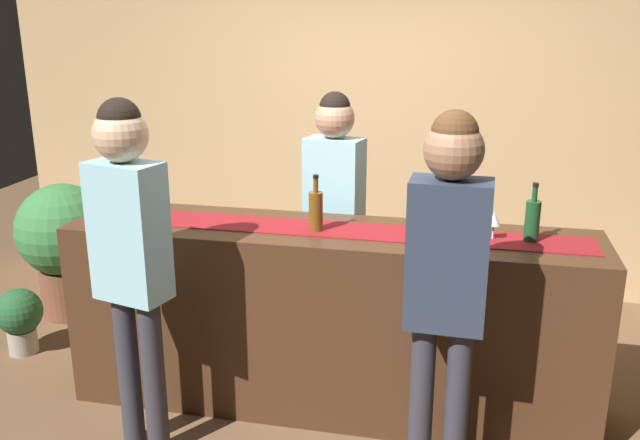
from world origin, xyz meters
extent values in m
plane|color=brown|center=(0.00, 0.00, 0.00)|extent=(10.00, 10.00, 0.00)
cube|color=tan|center=(0.00, 1.90, 1.45)|extent=(6.00, 0.12, 2.90)
cube|color=#472B19|center=(0.00, 0.00, 0.52)|extent=(2.83, 0.60, 1.03)
cube|color=maroon|center=(0.00, 0.00, 1.04)|extent=(2.69, 0.28, 0.01)
cylinder|color=#B2C6C1|center=(0.65, 0.05, 1.14)|extent=(0.07, 0.07, 0.21)
cylinder|color=#B2C6C1|center=(0.65, 0.05, 1.28)|extent=(0.03, 0.03, 0.08)
cylinder|color=black|center=(0.65, 0.05, 1.33)|extent=(0.03, 0.03, 0.02)
cylinder|color=brown|center=(-0.06, -0.04, 1.14)|extent=(0.07, 0.07, 0.21)
cylinder|color=brown|center=(-0.06, -0.04, 1.28)|extent=(0.03, 0.03, 0.08)
cylinder|color=black|center=(-0.06, -0.04, 1.33)|extent=(0.03, 0.03, 0.02)
cylinder|color=#194723|center=(1.02, 0.02, 1.14)|extent=(0.07, 0.07, 0.21)
cylinder|color=#194723|center=(1.02, 0.02, 1.28)|extent=(0.03, 0.03, 0.08)
cylinder|color=black|center=(1.02, 0.02, 1.33)|extent=(0.03, 0.03, 0.02)
cylinder|color=silver|center=(0.84, 0.01, 1.03)|extent=(0.06, 0.06, 0.00)
cylinder|color=silver|center=(0.84, 0.01, 1.07)|extent=(0.01, 0.01, 0.08)
cone|color=silver|center=(0.84, 0.01, 1.14)|extent=(0.07, 0.07, 0.06)
cylinder|color=silver|center=(0.50, -0.09, 1.03)|extent=(0.06, 0.06, 0.00)
cylinder|color=silver|center=(0.50, -0.09, 1.07)|extent=(0.01, 0.01, 0.08)
cone|color=silver|center=(0.50, -0.09, 1.14)|extent=(0.07, 0.07, 0.06)
cylinder|color=#26262B|center=(-0.01, 0.56, 0.39)|extent=(0.11, 0.11, 0.79)
cylinder|color=#26262B|center=(-0.17, 0.60, 0.39)|extent=(0.11, 0.11, 0.79)
cube|color=#99D1E0|center=(-0.09, 0.58, 1.10)|extent=(0.37, 0.26, 0.63)
sphere|color=tan|center=(-0.09, 0.58, 1.53)|extent=(0.24, 0.24, 0.24)
sphere|color=black|center=(-0.09, 0.58, 1.60)|extent=(0.18, 0.18, 0.18)
cylinder|color=#33333D|center=(0.55, -0.60, 0.41)|extent=(0.11, 0.11, 0.83)
cylinder|color=#33333D|center=(0.71, -0.60, 0.41)|extent=(0.11, 0.11, 0.83)
cube|color=#2D384C|center=(0.63, -0.60, 1.15)|extent=(0.35, 0.21, 0.65)
sphere|color=#9E7051|center=(0.63, -0.60, 1.60)|extent=(0.25, 0.25, 0.25)
sphere|color=brown|center=(0.63, -0.60, 1.67)|extent=(0.19, 0.19, 0.19)
cylinder|color=#33333D|center=(-0.90, -0.59, 0.42)|extent=(0.11, 0.11, 0.83)
cylinder|color=#33333D|center=(-0.75, -0.63, 0.42)|extent=(0.11, 0.11, 0.83)
cube|color=#99D1E0|center=(-0.82, -0.61, 1.16)|extent=(0.38, 0.28, 0.66)
sphere|color=#DBAD89|center=(-0.82, -0.61, 1.61)|extent=(0.25, 0.25, 0.25)
sphere|color=black|center=(-0.82, -0.61, 1.68)|extent=(0.19, 0.19, 0.19)
cylinder|color=brown|center=(-2.09, 0.77, 0.18)|extent=(0.41, 0.41, 0.36)
sphere|color=#387A3D|center=(-2.09, 0.77, 0.64)|extent=(0.67, 0.67, 0.67)
cylinder|color=#9E9389|center=(-2.07, 0.16, 0.08)|extent=(0.18, 0.18, 0.16)
sphere|color=#23562D|center=(-2.07, 0.16, 0.29)|extent=(0.30, 0.30, 0.30)
camera|label=1|loc=(0.68, -3.35, 2.14)|focal=38.26mm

